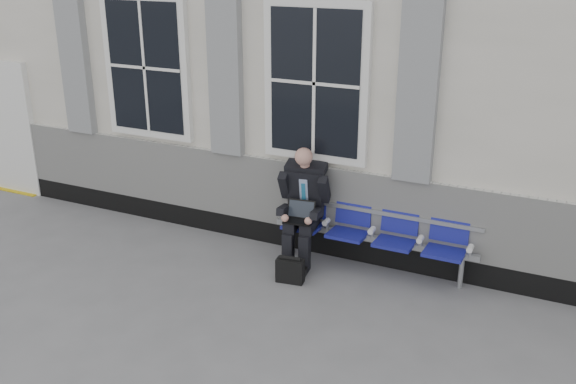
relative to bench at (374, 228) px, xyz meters
The scene contains 5 objects.
ground 1.87m from the bench, 132.31° to the right, with size 70.00×70.00×0.00m, color slate.
station_building 2.98m from the bench, 119.64° to the left, with size 14.40×4.40×4.49m.
bench is the anchor object (origin of this frame).
businessman 0.93m from the bench, behind, with size 0.65×0.87×1.50m.
briefcase 1.16m from the bench, 135.69° to the right, with size 0.35×0.18×0.34m.
Camera 1 is at (3.33, -5.63, 3.77)m, focal length 40.00 mm.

